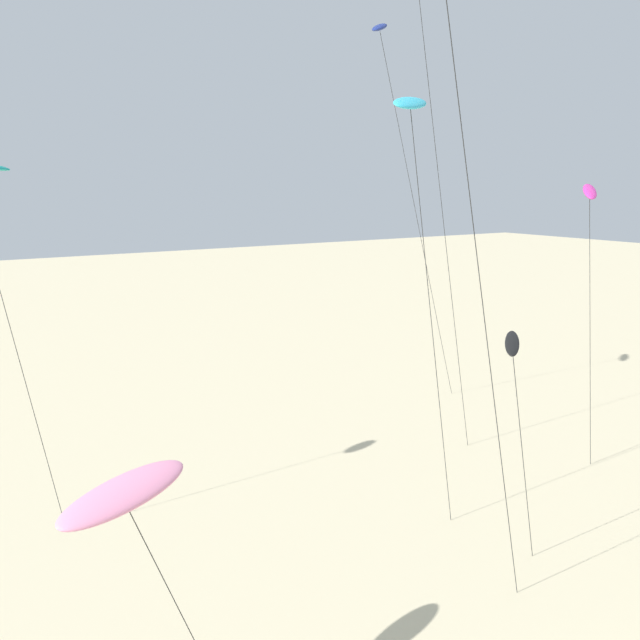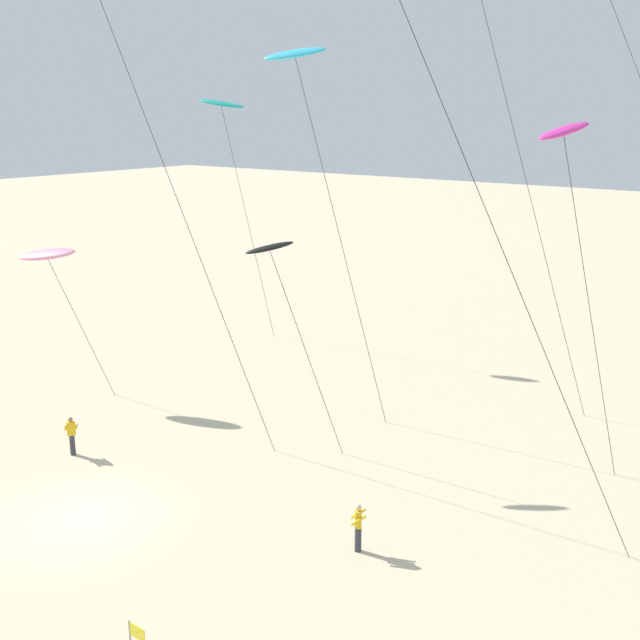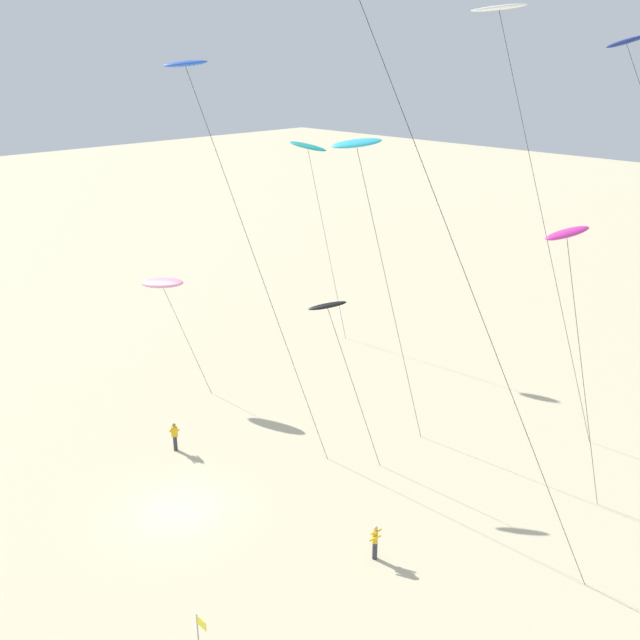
# 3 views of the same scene
# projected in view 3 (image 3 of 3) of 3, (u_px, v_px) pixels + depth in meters

# --- Properties ---
(ground_plane) EXTENTS (260.00, 260.00, 0.00)m
(ground_plane) POSITION_uv_depth(u_px,v_px,m) (179.00, 510.00, 34.45)
(ground_plane) COLOR beige
(kite_teal) EXTENTS (4.49, 1.91, 14.68)m
(kite_teal) POSITION_uv_depth(u_px,v_px,m) (308.00, 148.00, 51.19)
(kite_teal) COLOR teal
(kite_teal) RESTS_ON ground
(kite_black) EXTENTS (3.75, 2.02, 8.93)m
(kite_black) POSITION_uv_depth(u_px,v_px,m) (328.00, 308.00, 36.30)
(kite_black) COLOR black
(kite_black) RESTS_ON ground
(kite_magenta) EXTENTS (3.64, 1.98, 13.67)m
(kite_magenta) POSITION_uv_depth(u_px,v_px,m) (567.00, 237.00, 31.41)
(kite_magenta) COLOR #D8339E
(kite_magenta) RESTS_ON ground
(kite_blue) EXTENTS (8.04, 3.83, 20.33)m
(kite_blue) POSITION_uv_depth(u_px,v_px,m) (187.00, 70.00, 34.60)
(kite_blue) COLOR blue
(kite_blue) RESTS_ON ground
(kite_white) EXTENTS (7.77, 3.84, 22.90)m
(kite_white) POSITION_uv_depth(u_px,v_px,m) (501.00, 15.00, 35.17)
(kite_white) COLOR white
(kite_white) RESTS_ON ground
(kite_cyan) EXTENTS (5.29, 2.63, 16.65)m
(kite_cyan) POSITION_uv_depth(u_px,v_px,m) (357.00, 146.00, 36.92)
(kite_cyan) COLOR #33BFE0
(kite_cyan) RESTS_ON ground
(kite_navy) EXTENTS (10.16, 4.61, 21.56)m
(kite_navy) POSITION_uv_depth(u_px,v_px,m) (629.00, 49.00, 37.78)
(kite_navy) COLOR navy
(kite_navy) RESTS_ON ground
(kite_pink) EXTENTS (4.73, 2.24, 7.60)m
(kite_pink) POSITION_uv_depth(u_px,v_px,m) (162.00, 283.00, 44.90)
(kite_pink) COLOR pink
(kite_pink) RESTS_ON ground
(kite_flyer_nearest) EXTENTS (0.70, 0.71, 1.67)m
(kite_flyer_nearest) POSITION_uv_depth(u_px,v_px,m) (175.00, 436.00, 39.30)
(kite_flyer_nearest) COLOR #33333D
(kite_flyer_nearest) RESTS_ON ground
(kite_flyer_middle) EXTENTS (0.72, 0.72, 1.67)m
(kite_flyer_middle) POSITION_uv_depth(u_px,v_px,m) (375.00, 541.00, 30.86)
(kite_flyer_middle) COLOR #33333D
(kite_flyer_middle) RESTS_ON ground
(marker_flag) EXTENTS (0.56, 0.05, 2.10)m
(marker_flag) POSITION_uv_depth(u_px,v_px,m) (200.00, 630.00, 25.33)
(marker_flag) COLOR gray
(marker_flag) RESTS_ON ground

